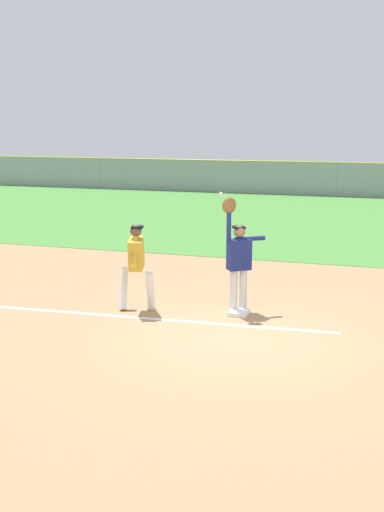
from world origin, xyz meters
TOP-DOWN VIEW (x-y plane):
  - ground_plane at (0.00, 0.00)m, footprint 70.63×70.63m
  - outfield_grass at (0.00, 14.22)m, footprint 52.10×15.90m
  - chalk_foul_line at (-4.25, 0.46)m, footprint 11.99×0.80m
  - first_base at (-0.25, 1.36)m, footprint 0.38×0.38m
  - fielder at (-0.33, 1.56)m, footprint 0.80×0.60m
  - runner at (-2.25, 1.05)m, footprint 0.83×0.84m
  - baseball at (-0.78, 1.95)m, footprint 0.07×0.07m
  - outfield_fence at (-0.00, 22.17)m, footprint 52.18×0.08m
  - parked_car_green at (-9.06, 25.22)m, footprint 4.51×2.34m
  - parked_car_silver at (-4.06, 25.28)m, footprint 4.45×2.22m
  - parked_car_white at (0.52, 25.52)m, footprint 4.42×2.15m

SIDE VIEW (x-z plane):
  - ground_plane at x=0.00m, z-range 0.00..0.00m
  - chalk_foul_line at x=-4.25m, z-range 0.00..0.01m
  - outfield_grass at x=0.00m, z-range 0.00..0.01m
  - first_base at x=-0.25m, z-range 0.00..0.08m
  - parked_car_green at x=-9.06m, z-range 0.05..1.30m
  - parked_car_silver at x=-4.06m, z-range 0.05..1.30m
  - parked_car_white at x=0.52m, z-range 0.05..1.30m
  - outfield_fence at x=0.00m, z-range 0.00..1.72m
  - runner at x=-2.25m, z-range 0.14..1.86m
  - fielder at x=-0.33m, z-range -0.02..2.26m
  - baseball at x=-0.78m, z-range 2.24..2.32m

